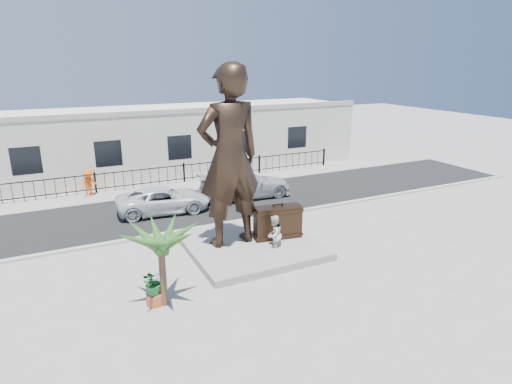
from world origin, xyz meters
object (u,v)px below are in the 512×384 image
statue (229,158)px  tourist (274,235)px  car_white (164,200)px  suitcase (278,222)px

statue → tourist: size_ratio=4.44×
tourist → car_white: (-2.82, 6.99, -0.15)m
suitcase → tourist: bearing=-119.0°
statue → suitcase: 3.61m
tourist → car_white: tourist is taller
statue → suitcase: size_ratio=3.62×
suitcase → tourist: 1.01m
statue → suitcase: statue is taller
tourist → car_white: 7.54m
suitcase → tourist: suitcase is taller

